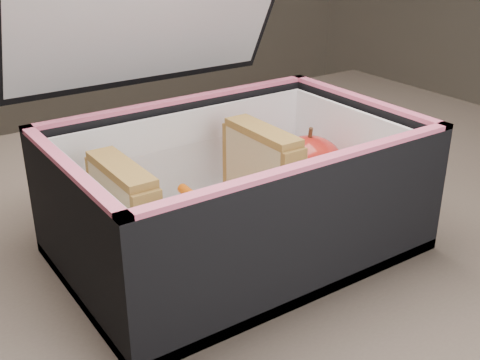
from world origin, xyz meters
name	(u,v)px	position (x,y,z in m)	size (l,w,h in m)	color
kitchen_table	(200,309)	(0.00, 0.00, 0.66)	(1.20, 0.80, 0.75)	brown
lunch_bag	(234,182)	(0.02, -0.04, 0.82)	(0.31, 0.30, 0.29)	black
plastic_tub	(199,212)	(-0.02, -0.05, 0.80)	(0.18, 0.13, 0.07)	white
sandwich_left	(125,219)	(-0.09, -0.05, 0.81)	(0.02, 0.08, 0.09)	tan
sandwich_right	(262,178)	(0.04, -0.05, 0.82)	(0.02, 0.09, 0.10)	tan
carrot_sticks	(195,235)	(-0.03, -0.05, 0.78)	(0.05, 0.13, 0.03)	#D63F0C
paper_napkin	(310,203)	(0.11, -0.04, 0.77)	(0.08, 0.08, 0.01)	white
red_apple	(309,169)	(0.11, -0.04, 0.81)	(0.10, 0.10, 0.08)	maroon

